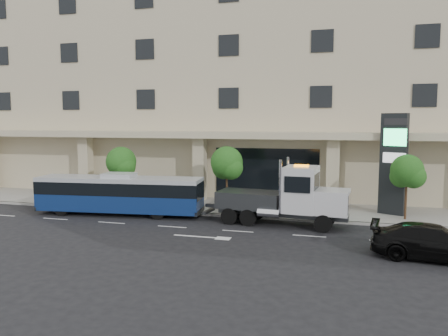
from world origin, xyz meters
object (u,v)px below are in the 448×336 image
object	(u,v)px
tow_truck	(288,198)
signage_pylon	(393,163)
city_bus	(119,194)
black_sedan	(434,242)

from	to	relation	value
tow_truck	signage_pylon	distance (m)	7.83
city_bus	signage_pylon	world-z (taller)	signage_pylon
city_bus	black_sedan	distance (m)	19.01
city_bus	tow_truck	bearing A→B (deg)	-6.31
black_sedan	tow_truck	bearing A→B (deg)	63.06
city_bus	tow_truck	size ratio (longest dim) A/B	1.26
city_bus	signage_pylon	size ratio (longest dim) A/B	1.71
tow_truck	signage_pylon	world-z (taller)	signage_pylon
city_bus	black_sedan	bearing A→B (deg)	-20.69
signage_pylon	black_sedan	bearing A→B (deg)	-60.05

